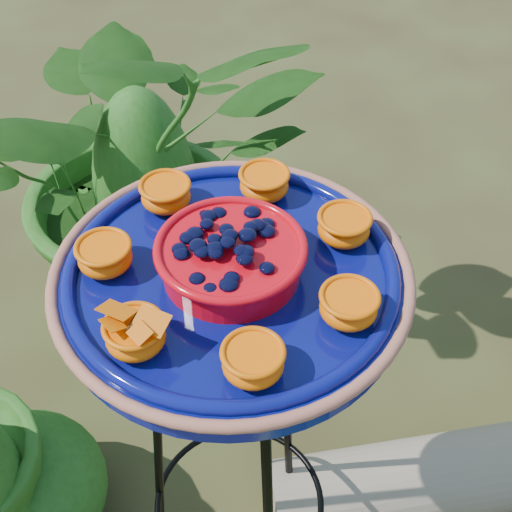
# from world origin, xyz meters

# --- Properties ---
(tripod_stand) EXTENTS (0.41, 0.41, 0.91)m
(tripod_stand) POSITION_xyz_m (-0.07, -0.13, 0.55)
(tripod_stand) COLOR black
(tripod_stand) RESTS_ON ground
(feeder_dish) EXTENTS (0.57, 0.57, 0.11)m
(feeder_dish) POSITION_xyz_m (-0.07, -0.13, 0.96)
(feeder_dish) COLOR #080D61
(feeder_dish) RESTS_ON tripod_stand
(driftwood_log) EXTENTS (0.61, 0.49, 0.20)m
(driftwood_log) POSITION_xyz_m (0.21, 0.15, 0.10)
(driftwood_log) COLOR gray
(driftwood_log) RESTS_ON ground
(shrub_back_left) EXTENTS (1.16, 1.12, 0.98)m
(shrub_back_left) POSITION_xyz_m (-0.63, 0.56, 0.49)
(shrub_back_left) COLOR #1E4C14
(shrub_back_left) RESTS_ON ground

